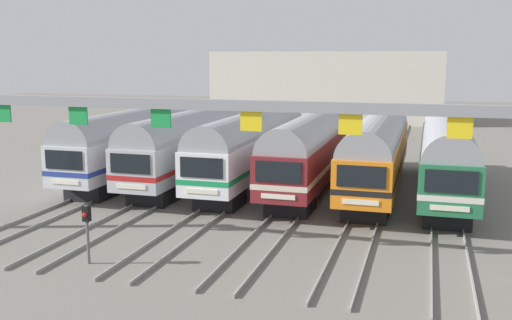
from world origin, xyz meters
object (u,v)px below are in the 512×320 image
at_px(commuter_train_orange, 378,148).
at_px(commuter_train_white, 253,143).
at_px(commuter_train_green, 446,151).
at_px(yard_signal_mast, 87,223).
at_px(commuter_train_stainless, 196,141).
at_px(catenary_gantry, 205,127).
at_px(commuter_train_maroon, 313,146).
at_px(commuter_train_silver, 142,138).

bearing_deg(commuter_train_orange, commuter_train_white, 180.00).
relative_size(commuter_train_green, yard_signal_mast, 7.50).
height_order(commuter_train_orange, commuter_train_green, same).
height_order(commuter_train_stainless, catenary_gantry, catenary_gantry).
relative_size(commuter_train_maroon, yard_signal_mast, 7.50).
relative_size(commuter_train_stainless, commuter_train_green, 1.00).
bearing_deg(commuter_train_green, commuter_train_silver, 180.00).
distance_m(commuter_train_stainless, catenary_gantry, 14.99).
distance_m(commuter_train_silver, catenary_gantry, 16.97).
bearing_deg(commuter_train_green, catenary_gantry, -126.37).
relative_size(commuter_train_stainless, catenary_gantry, 0.72).
height_order(commuter_train_stainless, yard_signal_mast, commuter_train_stainless).
bearing_deg(commuter_train_stainless, commuter_train_maroon, 0.00).
xyz_separation_m(commuter_train_white, commuter_train_green, (11.93, 0.00, 0.00)).
xyz_separation_m(commuter_train_silver, commuter_train_green, (19.88, 0.00, 0.00)).
relative_size(commuter_train_maroon, commuter_train_green, 1.00).
xyz_separation_m(commuter_train_stainless, commuter_train_orange, (11.93, 0.00, 0.00)).
distance_m(commuter_train_orange, commuter_train_green, 3.98).
xyz_separation_m(commuter_train_stainless, yard_signal_mast, (1.99, -16.32, -1.00)).
xyz_separation_m(commuter_train_white, catenary_gantry, (1.99, -13.50, 2.65)).
xyz_separation_m(commuter_train_stainless, commuter_train_white, (3.98, 0.00, 0.00)).
relative_size(commuter_train_white, catenary_gantry, 0.72).
bearing_deg(commuter_train_maroon, commuter_train_stainless, 180.00).
bearing_deg(commuter_train_silver, commuter_train_maroon, 0.00).
relative_size(commuter_train_stainless, commuter_train_orange, 1.00).
bearing_deg(yard_signal_mast, commuter_train_white, 83.06).
bearing_deg(commuter_train_stainless, commuter_train_orange, 0.00).
xyz_separation_m(commuter_train_silver, commuter_train_stainless, (3.98, 0.00, 0.00)).
bearing_deg(catenary_gantry, commuter_train_stainless, 113.84).
bearing_deg(commuter_train_maroon, commuter_train_silver, 180.00).
bearing_deg(commuter_train_green, commuter_train_orange, 180.00).
distance_m(commuter_train_silver, commuter_train_green, 19.88).
relative_size(commuter_train_orange, commuter_train_green, 1.00).
relative_size(commuter_train_silver, catenary_gantry, 0.72).
bearing_deg(catenary_gantry, commuter_train_orange, 66.16).
bearing_deg(commuter_train_stainless, commuter_train_silver, 180.00).
distance_m(commuter_train_stainless, yard_signal_mast, 16.47).
distance_m(commuter_train_stainless, commuter_train_white, 3.98).
bearing_deg(yard_signal_mast, catenary_gantry, 35.38).
xyz_separation_m(commuter_train_silver, commuter_train_white, (7.95, 0.00, 0.00)).
distance_m(commuter_train_green, catenary_gantry, 16.97).
xyz_separation_m(commuter_train_stainless, commuter_train_maroon, (7.95, 0.00, 0.00)).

